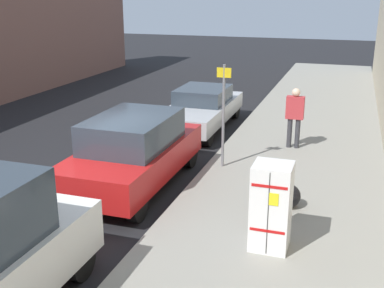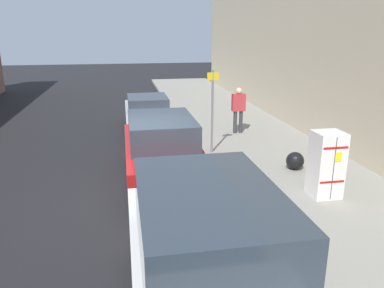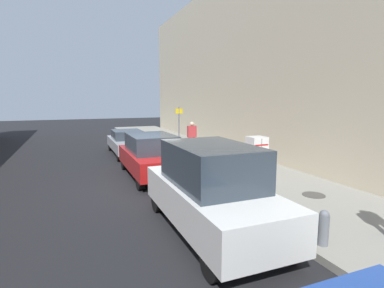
# 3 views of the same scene
# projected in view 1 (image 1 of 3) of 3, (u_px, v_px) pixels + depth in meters

# --- Properties ---
(ground_plane) EXTENTS (80.00, 80.00, 0.00)m
(ground_plane) POSITION_uv_depth(u_px,v_px,m) (90.00, 198.00, 11.03)
(ground_plane) COLOR black
(sidewalk_slab) EXTENTS (4.47, 44.00, 0.17)m
(sidewalk_slab) POSITION_uv_depth(u_px,v_px,m) (276.00, 221.00, 9.72)
(sidewalk_slab) COLOR gray
(sidewalk_slab) RESTS_ON ground
(discarded_refrigerator) EXTENTS (0.67, 0.64, 1.57)m
(discarded_refrigerator) POSITION_uv_depth(u_px,v_px,m) (271.00, 207.00, 8.35)
(discarded_refrigerator) COLOR white
(discarded_refrigerator) RESTS_ON sidewalk_slab
(street_sign_post) EXTENTS (0.36, 0.07, 2.64)m
(street_sign_post) POSITION_uv_depth(u_px,v_px,m) (223.00, 111.00, 12.07)
(street_sign_post) COLOR slate
(street_sign_post) RESTS_ON sidewalk_slab
(trash_bag) EXTENTS (0.50, 0.50, 0.50)m
(trash_bag) POSITION_uv_depth(u_px,v_px,m) (289.00, 196.00, 10.08)
(trash_bag) COLOR black
(trash_bag) RESTS_ON sidewalk_slab
(pedestrian_walking_far) EXTENTS (0.50, 0.23, 1.74)m
(pedestrian_walking_far) POSITION_uv_depth(u_px,v_px,m) (295.00, 113.00, 13.70)
(pedestrian_walking_far) COLOR #333338
(pedestrian_walking_far) RESTS_ON sidewalk_slab
(parked_sedan_silver) EXTENTS (1.82, 4.72, 1.38)m
(parked_sedan_silver) POSITION_uv_depth(u_px,v_px,m) (201.00, 108.00, 16.36)
(parked_sedan_silver) COLOR silver
(parked_sedan_silver) RESTS_ON ground
(parked_suv_red) EXTENTS (1.95, 4.56, 1.75)m
(parked_suv_red) POSITION_uv_depth(u_px,v_px,m) (134.00, 151.00, 11.42)
(parked_suv_red) COLOR red
(parked_suv_red) RESTS_ON ground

